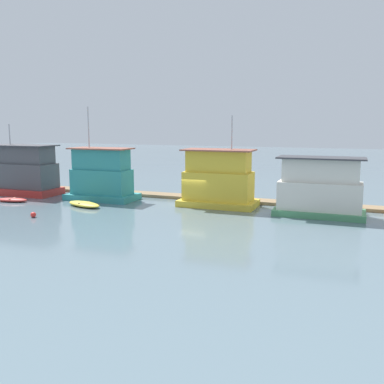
{
  "coord_description": "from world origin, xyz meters",
  "views": [
    {
      "loc": [
        13.29,
        -36.01,
        7.42
      ],
      "look_at": [
        0.0,
        -1.0,
        1.4
      ],
      "focal_mm": 40.0,
      "sensor_mm": 36.0,
      "label": 1
    }
  ],
  "objects_px": {
    "houseboat_red": "(25,172)",
    "mooring_post_near_right": "(203,194)",
    "houseboat_yellow": "(218,181)",
    "dinghy_yellow": "(84,204)",
    "dinghy_red": "(12,200)",
    "houseboat_green": "(320,190)",
    "mooring_post_centre": "(357,203)",
    "buoy_red": "(33,215)",
    "houseboat_teal": "(102,177)"
  },
  "relations": [
    {
      "from": "dinghy_red",
      "to": "houseboat_yellow",
      "type": "bearing_deg",
      "value": 14.73
    },
    {
      "from": "houseboat_yellow",
      "to": "dinghy_yellow",
      "type": "relative_size",
      "value": 1.95
    },
    {
      "from": "mooring_post_near_right",
      "to": "buoy_red",
      "type": "distance_m",
      "value": 15.36
    },
    {
      "from": "mooring_post_centre",
      "to": "mooring_post_near_right",
      "type": "xyz_separation_m",
      "value": [
        -13.8,
        0.0,
        0.01
      ]
    },
    {
      "from": "houseboat_red",
      "to": "mooring_post_near_right",
      "type": "xyz_separation_m",
      "value": [
        18.96,
        2.48,
        -1.62
      ]
    },
    {
      "from": "houseboat_green",
      "to": "dinghy_yellow",
      "type": "xyz_separation_m",
      "value": [
        -20.11,
        -3.52,
        -1.91
      ]
    },
    {
      "from": "houseboat_yellow",
      "to": "dinghy_yellow",
      "type": "xyz_separation_m",
      "value": [
        -11.22,
        -4.58,
        -2.08
      ]
    },
    {
      "from": "mooring_post_near_right",
      "to": "dinghy_yellow",
      "type": "bearing_deg",
      "value": -146.35
    },
    {
      "from": "mooring_post_centre",
      "to": "buoy_red",
      "type": "distance_m",
      "value": 26.67
    },
    {
      "from": "dinghy_yellow",
      "to": "houseboat_green",
      "type": "bearing_deg",
      "value": 9.93
    },
    {
      "from": "houseboat_teal",
      "to": "buoy_red",
      "type": "relative_size",
      "value": 20.5
    },
    {
      "from": "dinghy_yellow",
      "to": "buoy_red",
      "type": "bearing_deg",
      "value": -102.16
    },
    {
      "from": "houseboat_red",
      "to": "buoy_red",
      "type": "height_order",
      "value": "houseboat_red"
    },
    {
      "from": "dinghy_red",
      "to": "dinghy_yellow",
      "type": "bearing_deg",
      "value": 3.13
    },
    {
      "from": "houseboat_yellow",
      "to": "buoy_red",
      "type": "bearing_deg",
      "value": -141.45
    },
    {
      "from": "houseboat_yellow",
      "to": "buoy_red",
      "type": "height_order",
      "value": "houseboat_yellow"
    },
    {
      "from": "houseboat_yellow",
      "to": "mooring_post_near_right",
      "type": "height_order",
      "value": "houseboat_yellow"
    },
    {
      "from": "houseboat_teal",
      "to": "dinghy_red",
      "type": "bearing_deg",
      "value": -150.97
    },
    {
      "from": "mooring_post_near_right",
      "to": "buoy_red",
      "type": "relative_size",
      "value": 3.47
    },
    {
      "from": "dinghy_yellow",
      "to": "mooring_post_near_right",
      "type": "height_order",
      "value": "mooring_post_near_right"
    },
    {
      "from": "mooring_post_near_right",
      "to": "dinghy_red",
      "type": "bearing_deg",
      "value": -158.97
    },
    {
      "from": "houseboat_red",
      "to": "mooring_post_centre",
      "type": "distance_m",
      "value": 32.89
    },
    {
      "from": "houseboat_teal",
      "to": "houseboat_green",
      "type": "relative_size",
      "value": 1.26
    },
    {
      "from": "mooring_post_centre",
      "to": "buoy_red",
      "type": "relative_size",
      "value": 3.42
    },
    {
      "from": "dinghy_red",
      "to": "mooring_post_near_right",
      "type": "xyz_separation_m",
      "value": [
        17.01,
        6.54,
        0.57
      ]
    },
    {
      "from": "dinghy_yellow",
      "to": "houseboat_yellow",
      "type": "bearing_deg",
      "value": 22.21
    },
    {
      "from": "dinghy_yellow",
      "to": "mooring_post_near_right",
      "type": "distance_m",
      "value": 11.04
    },
    {
      "from": "houseboat_teal",
      "to": "houseboat_yellow",
      "type": "bearing_deg",
      "value": 4.44
    },
    {
      "from": "buoy_red",
      "to": "mooring_post_near_right",
      "type": "bearing_deg",
      "value": 47.8
    },
    {
      "from": "houseboat_green",
      "to": "dinghy_yellow",
      "type": "relative_size",
      "value": 1.71
    },
    {
      "from": "houseboat_yellow",
      "to": "dinghy_red",
      "type": "bearing_deg",
      "value": -165.27
    },
    {
      "from": "houseboat_green",
      "to": "dinghy_red",
      "type": "distance_m",
      "value": 28.28
    },
    {
      "from": "houseboat_green",
      "to": "mooring_post_near_right",
      "type": "height_order",
      "value": "houseboat_green"
    },
    {
      "from": "houseboat_yellow",
      "to": "mooring_post_centre",
      "type": "relative_size",
      "value": 5.39
    },
    {
      "from": "houseboat_yellow",
      "to": "buoy_red",
      "type": "distance_m",
      "value": 15.94
    },
    {
      "from": "dinghy_yellow",
      "to": "mooring_post_centre",
      "type": "bearing_deg",
      "value": 14.89
    },
    {
      "from": "houseboat_teal",
      "to": "buoy_red",
      "type": "bearing_deg",
      "value": -94.48
    },
    {
      "from": "houseboat_red",
      "to": "buoy_red",
      "type": "xyz_separation_m",
      "value": [
        8.64,
        -8.9,
        -2.16
      ]
    },
    {
      "from": "houseboat_yellow",
      "to": "dinghy_yellow",
      "type": "distance_m",
      "value": 12.3
    },
    {
      "from": "houseboat_green",
      "to": "houseboat_red",
      "type": "bearing_deg",
      "value": 179.79
    },
    {
      "from": "dinghy_yellow",
      "to": "mooring_post_near_right",
      "type": "relative_size",
      "value": 2.73
    },
    {
      "from": "houseboat_green",
      "to": "dinghy_red",
      "type": "height_order",
      "value": "houseboat_green"
    },
    {
      "from": "dinghy_yellow",
      "to": "mooring_post_near_right",
      "type": "xyz_separation_m",
      "value": [
        9.18,
        6.11,
        0.54
      ]
    },
    {
      "from": "dinghy_red",
      "to": "mooring_post_centre",
      "type": "relative_size",
      "value": 2.11
    },
    {
      "from": "houseboat_yellow",
      "to": "buoy_red",
      "type": "xyz_separation_m",
      "value": [
        -12.36,
        -9.85,
        -2.09
      ]
    },
    {
      "from": "mooring_post_centre",
      "to": "houseboat_teal",
      "type": "bearing_deg",
      "value": -174.06
    },
    {
      "from": "houseboat_red",
      "to": "mooring_post_centre",
      "type": "relative_size",
      "value": 4.89
    },
    {
      "from": "houseboat_red",
      "to": "dinghy_red",
      "type": "distance_m",
      "value": 5.01
    },
    {
      "from": "houseboat_red",
      "to": "houseboat_yellow",
      "type": "height_order",
      "value": "houseboat_yellow"
    },
    {
      "from": "buoy_red",
      "to": "dinghy_red",
      "type": "bearing_deg",
      "value": 144.15
    }
  ]
}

